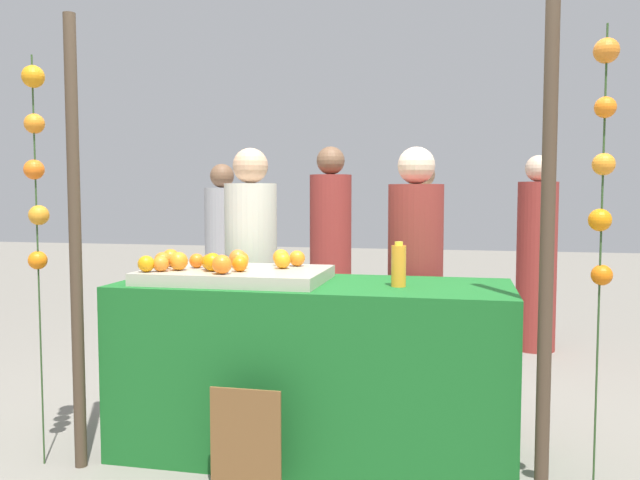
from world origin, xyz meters
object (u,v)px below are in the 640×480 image
vendor_left (251,287)px  orange_1 (146,264)px  juice_bottle (399,265)px  vendor_right (415,294)px  orange_0 (238,258)px  chalkboard_sign (246,443)px  stall_counter (314,368)px

vendor_left → orange_1: bearing=-106.6°
orange_1 → juice_bottle: (1.19, 0.19, -0.00)m
juice_bottle → vendor_right: (0.03, 0.64, -0.23)m
orange_0 → orange_1: bearing=-140.6°
chalkboard_sign → orange_1: bearing=154.7°
chalkboard_sign → orange_0: bearing=112.2°
vendor_left → vendor_right: bearing=-0.9°
stall_counter → orange_1: size_ratio=23.79×
juice_bottle → vendor_left: (-0.94, 0.65, -0.23)m
orange_0 → orange_1: orange_0 is taller
orange_0 → chalkboard_sign: orange_0 is taller
orange_0 → juice_bottle: size_ratio=0.43×
stall_counter → chalkboard_sign: stall_counter is taller
stall_counter → vendor_right: size_ratio=1.24×
stall_counter → orange_0: orange_0 is taller
vendor_right → chalkboard_sign: bearing=-119.9°
stall_counter → orange_1: orange_1 is taller
orange_0 → chalkboard_sign: (0.23, -0.58, -0.73)m
orange_0 → chalkboard_sign: size_ratio=0.19×
stall_counter → orange_1: (-0.77, -0.24, 0.53)m
orange_1 → vendor_right: (1.23, 0.82, -0.23)m
orange_0 → vendor_right: 1.04m
stall_counter → orange_0: bearing=171.9°
vendor_left → vendor_right: vendor_left is taller
vendor_right → juice_bottle: bearing=-93.1°
orange_0 → orange_1: size_ratio=1.13×
stall_counter → vendor_right: bearing=52.2°
orange_1 → vendor_left: 0.91m
stall_counter → vendor_left: bearing=130.8°
chalkboard_sign → vendor_left: vendor_left is taller
orange_0 → juice_bottle: juice_bottle is taller
stall_counter → orange_0: size_ratio=20.98×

